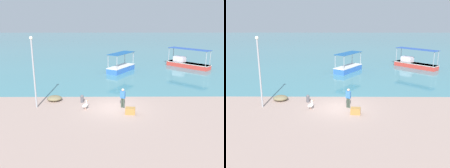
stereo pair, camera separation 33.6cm
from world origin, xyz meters
The scene contains 10 objects.
ground centered at (0.00, 0.00, 0.00)m, with size 120.00×120.00×0.00m, color gray.
harbor_water centered at (0.00, 48.00, 0.00)m, with size 110.00×90.00×0.00m, color teal.
fishing_boat_far_right centered at (1.12, 14.24, 0.56)m, with size 4.15×5.10×2.61m.
fishing_boat_near_left centered at (11.21, 17.09, 0.63)m, with size 5.74×5.83×2.82m.
pelican centered at (-2.51, -0.38, 0.38)m, with size 0.60×0.69×0.80m.
lamp_post centered at (-6.76, 0.19, 3.40)m, with size 0.28×0.28×6.07m.
mooring_bollard centered at (-2.97, 1.44, 0.38)m, with size 0.30×0.30×0.72m.
fisherman_standing centered at (0.67, 0.10, 0.91)m, with size 0.46×0.39×1.69m.
net_pile centered at (-5.59, 1.84, 0.25)m, with size 1.36×1.16×0.50m, color #6E6346.
cargo_crate centered at (1.21, -1.33, 0.25)m, with size 0.79×0.58×0.51m, color olive.
Camera 1 is at (-0.39, -20.08, 7.73)m, focal length 40.00 mm.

